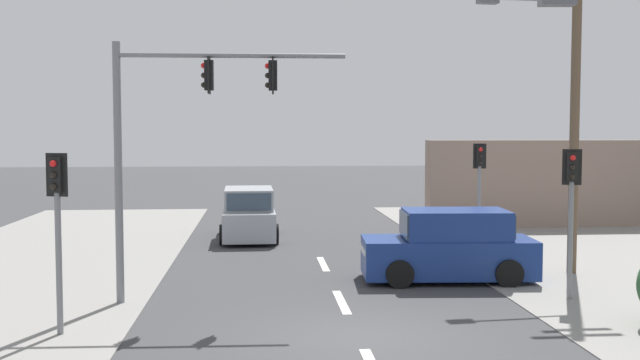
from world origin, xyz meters
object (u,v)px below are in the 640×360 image
object	(u,v)px
pedestal_signal_far_median	(479,178)
suv_oncoming_near	(450,248)
traffic_signal_mast	(175,124)
suv_crossing_left	(249,215)
utility_pole_midground_right	(572,72)
pedestal_signal_right_kerb	(571,198)
pedestal_signal_left_kerb	(57,212)

from	to	relation	value
pedestal_signal_far_median	suv_oncoming_near	bearing A→B (deg)	-114.24
traffic_signal_mast	suv_crossing_left	bearing A→B (deg)	81.39
suv_oncoming_near	suv_crossing_left	bearing A→B (deg)	123.72
traffic_signal_mast	pedestal_signal_far_median	world-z (taller)	traffic_signal_mast
pedestal_signal_far_median	suv_crossing_left	world-z (taller)	pedestal_signal_far_median
utility_pole_midground_right	traffic_signal_mast	world-z (taller)	utility_pole_midground_right
traffic_signal_mast	suv_crossing_left	distance (m)	10.75
pedestal_signal_right_kerb	suv_oncoming_near	size ratio (longest dim) A/B	0.77
pedestal_signal_left_kerb	pedestal_signal_far_median	xyz separation A→B (m)	(11.28, 9.81, 0.00)
traffic_signal_mast	pedestal_signal_left_kerb	xyz separation A→B (m)	(-1.98, -2.61, -1.73)
traffic_signal_mast	pedestal_signal_left_kerb	world-z (taller)	traffic_signal_mast
pedestal_signal_far_median	pedestal_signal_right_kerb	bearing A→B (deg)	-90.73
pedestal_signal_far_median	suv_oncoming_near	size ratio (longest dim) A/B	0.77
pedestal_signal_left_kerb	suv_crossing_left	bearing A→B (deg)	74.58
utility_pole_midground_right	suv_oncoming_near	size ratio (longest dim) A/B	2.26
utility_pole_midground_right	pedestal_signal_far_median	size ratio (longest dim) A/B	2.94
traffic_signal_mast	suv_oncoming_near	distance (m)	7.94
traffic_signal_mast	pedestal_signal_left_kerb	size ratio (longest dim) A/B	1.69
pedestal_signal_left_kerb	suv_oncoming_near	size ratio (longest dim) A/B	0.77
pedestal_signal_far_median	suv_crossing_left	xyz separation A→B (m)	(-7.77, 2.93, -1.53)
pedestal_signal_left_kerb	pedestal_signal_far_median	distance (m)	14.95
pedestal_signal_right_kerb	pedestal_signal_far_median	size ratio (longest dim) A/B	1.00
pedestal_signal_right_kerb	suv_crossing_left	distance (m)	13.15
utility_pole_midground_right	pedestal_signal_right_kerb	bearing A→B (deg)	-112.23
traffic_signal_mast	pedestal_signal_far_median	distance (m)	11.89
suv_crossing_left	pedestal_signal_left_kerb	bearing A→B (deg)	-105.42
utility_pole_midground_right	pedestal_signal_far_median	xyz separation A→B (m)	(-1.18, 4.51, -3.18)
suv_crossing_left	pedestal_signal_far_median	bearing A→B (deg)	-20.64
utility_pole_midground_right	traffic_signal_mast	bearing A→B (deg)	-165.61
utility_pole_midground_right	pedestal_signal_left_kerb	bearing A→B (deg)	-156.95
pedestal_signal_left_kerb	suv_crossing_left	size ratio (longest dim) A/B	0.78
pedestal_signal_right_kerb	utility_pole_midground_right	bearing A→B (deg)	67.77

